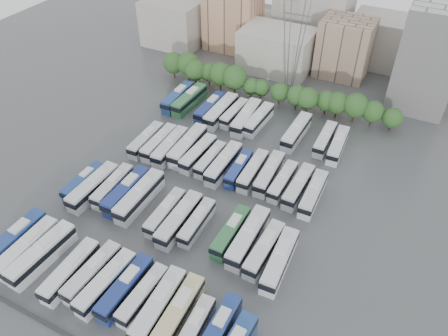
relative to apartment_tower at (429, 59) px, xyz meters
The scene contains 52 objects.
ground 68.48m from the apartment_tower, 120.38° to the right, with size 220.00×220.00×0.00m, color #424447.
tree_line 41.01m from the apartment_tower, 156.63° to the right, with size 65.65×7.90×8.31m.
city_buildings 44.02m from the apartment_tower, 161.51° to the left, with size 102.00×35.00×20.00m.
apartment_tower is the anchor object (origin of this frame).
electricity_pylon 33.47m from the apartment_tower, 165.96° to the right, with size 9.00×6.91×33.83m.
bus_r0_s0 99.62m from the apartment_tower, 124.09° to the right, with size 2.96×13.23×4.14m.
bus_r0_s1 98.11m from the apartment_tower, 122.32° to the right, with size 2.92×13.06×4.09m.
bus_r0_s2 96.33m from the apartment_tower, 120.69° to the right, with size 3.57×13.72×4.27m.
bus_r0_s4 93.53m from the apartment_tower, 117.07° to the right, with size 2.99×12.48×3.90m.
bus_r0_s5 90.79m from the apartment_tower, 115.53° to the right, with size 3.07×12.23×3.81m.
bus_r0_s6 89.94m from the apartment_tower, 113.46° to the right, with size 3.38×12.71×3.95m.
bus_r0_s7 88.13m from the apartment_tower, 111.67° to the right, with size 2.87×12.33×3.86m.
bus_r0_s8 86.80m from the apartment_tower, 109.74° to the right, with size 2.75×11.32×3.53m.
bus_r0_s9 86.22m from the apartment_tower, 107.47° to the right, with size 3.47×13.23×4.11m.
bus_r0_s10 84.91m from the apartment_tower, 105.48° to the right, with size 3.26×12.78×3.98m.
bus_r0_s11 85.38m from the apartment_tower, 103.06° to the right, with size 2.89×10.90×3.39m.
bus_r0_s12 83.48m from the apartment_tower, 101.02° to the right, with size 2.71×12.02×3.77m.
bus_r1_s0 85.68m from the apartment_tower, 130.67° to the right, with size 2.44×10.99×3.45m.
bus_r1_s1 84.14m from the apartment_tower, 128.79° to the right, with size 3.00×13.17×4.12m.
bus_r1_s2 80.54m from the apartment_tower, 127.97° to the right, with size 3.14×11.88×3.69m.
bus_r1_s3 78.55m from the apartment_tower, 125.92° to the right, with size 3.03×13.01×4.07m.
bus_r1_s4 76.79m from the apartment_tower, 123.89° to the right, with size 3.13×13.72×4.29m.
bus_r1_s6 74.38m from the apartment_tower, 119.03° to the right, with size 2.77×11.69×3.65m.
bus_r1_s7 73.25m from the apartment_tower, 116.49° to the right, with size 3.00×13.20×4.13m.
bus_r1_s8 70.98m from the apartment_tower, 114.64° to the right, with size 2.68×11.09×3.46m.
bus_r1_s10 67.95m from the apartment_tower, 109.69° to the right, with size 2.62×11.81×3.70m.
bus_r1_s11 66.82m from the apartment_tower, 106.93° to the right, with size 3.04×13.60×4.26m.
bus_r1_s12 66.94m from the apartment_tower, 103.74° to the right, with size 3.12×12.36×3.85m.
bus_r1_s13 67.29m from the apartment_tower, 100.76° to the right, with size 3.40×13.10×4.08m.
bus_r2_s1 71.00m from the apartment_tower, 138.02° to the right, with size 2.98×11.89×3.71m.
bus_r2_s2 68.35m from the apartment_tower, 136.50° to the right, with size 2.92×12.13×3.79m.
bus_r2_s3 66.29m from the apartment_tower, 134.45° to the right, with size 3.40×12.81×3.98m.
bus_r2_s4 62.55m from the apartment_tower, 133.46° to the right, with size 3.37×13.76×4.29m.
bus_r2_s5 61.25m from the apartment_tower, 130.40° to the right, with size 3.13×12.15×3.78m.
bus_r2_s6 59.60m from the apartment_tower, 127.70° to the right, with size 2.50×10.92×3.42m.
bus_r2_s7 57.85m from the apartment_tower, 124.81° to the right, with size 2.83×12.96×4.07m.
bus_r2_s8 55.81m from the apartment_tower, 122.05° to the right, with size 2.83×10.94×3.40m.
bus_r2_s9 53.80m from the apartment_tower, 119.59° to the right, with size 2.87×11.98×3.74m.
bus_r2_s10 51.66m from the apartment_tower, 116.57° to the right, with size 3.20×12.56×3.91m.
bus_r2_s11 51.10m from the apartment_tower, 112.70° to the right, with size 2.66×11.33×3.54m.
bus_r2_s12 50.02m from the apartment_tower, 108.95° to the right, with size 2.99×12.28×3.83m.
bus_r2_s13 49.77m from the apartment_tower, 104.96° to the right, with size 2.97×12.28×3.83m.
bus_r3_s0 62.98m from the apartment_tower, 153.42° to the right, with size 3.09×12.88×4.02m.
bus_r3_s1 59.91m from the apartment_tower, 152.25° to the right, with size 3.28×13.34×4.16m.
bus_r3_s3 54.77m from the apartment_tower, 148.21° to the right, with size 2.79×12.44×3.90m.
bus_r3_s4 52.24m from the apartment_tower, 145.93° to the right, with size 3.02×13.61×4.27m.
bus_r3_s5 49.16m from the apartment_tower, 144.87° to the right, with size 2.96×11.28×3.51m.
bus_r3_s6 46.78m from the apartment_tower, 141.27° to the right, with size 3.67×13.76×4.27m.
bus_r3_s7 44.09m from the apartment_tower, 139.69° to the right, with size 3.13×12.44×3.88m.
bus_r3_s10 38.00m from the apartment_tower, 128.36° to the right, with size 3.17×13.29×4.15m.
bus_r3_s12 34.07m from the apartment_tower, 119.55° to the right, with size 2.69×11.67×3.65m.
bus_r3_s13 33.50m from the apartment_tower, 113.42° to the right, with size 3.23×12.25×3.81m.
Camera 1 is at (34.13, -52.48, 60.74)m, focal length 35.00 mm.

